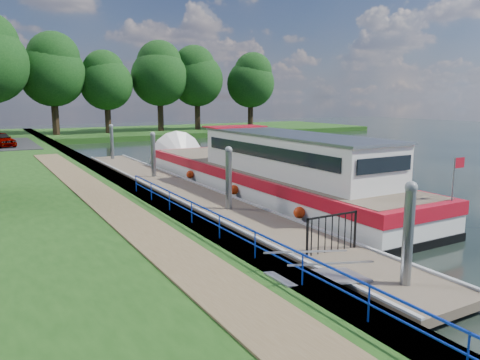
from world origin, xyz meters
TOP-DOWN VIEW (x-y plane):
  - ground at (0.00, 0.00)m, footprint 160.00×160.00m
  - bank_edge at (-2.55, 15.00)m, footprint 1.10×90.00m
  - far_bank at (12.00, 52.00)m, footprint 60.00×18.00m
  - footpath at (-4.40, 8.00)m, footprint 1.60×40.00m
  - blue_fence at (-2.75, 3.00)m, footprint 0.04×18.04m
  - pontoon at (0.00, 13.00)m, footprint 2.50×30.00m
  - mooring_piles at (0.00, 13.00)m, footprint 0.30×27.30m
  - gangway at (-1.85, 0.50)m, footprint 2.58×1.00m
  - gate_panel at (-0.00, 2.20)m, footprint 1.85×0.05m
  - barge at (3.60, 12.14)m, footprint 4.36×21.15m
  - horizon_trees at (-1.61, 48.68)m, footprint 54.38×10.03m
  - car_a at (-6.86, 35.33)m, footprint 2.51×3.84m

SIDE VIEW (x-z plane):
  - ground at x=0.00m, z-range 0.00..0.00m
  - pontoon at x=0.00m, z-range -0.10..0.46m
  - far_bank at x=12.00m, z-range 0.00..0.60m
  - bank_edge at x=-2.55m, z-range 0.00..0.78m
  - gangway at x=-1.85m, z-range 0.16..1.09m
  - footpath at x=-4.40m, z-range 0.78..0.83m
  - barge at x=3.60m, z-range -1.30..3.48m
  - gate_panel at x=0.00m, z-range 0.57..1.72m
  - mooring_piles at x=0.00m, z-range -0.50..3.05m
  - blue_fence at x=-2.75m, z-range 0.95..1.67m
  - car_a at x=-6.86m, z-range 0.83..2.05m
  - horizon_trees at x=-1.61m, z-range 1.51..14.38m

